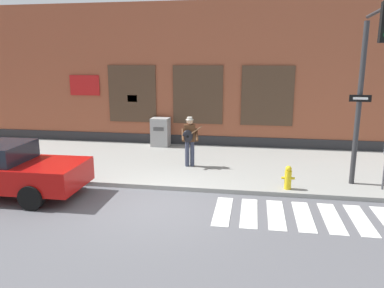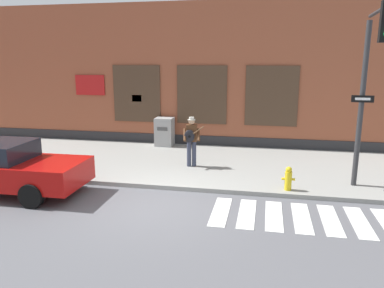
{
  "view_description": "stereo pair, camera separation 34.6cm",
  "coord_description": "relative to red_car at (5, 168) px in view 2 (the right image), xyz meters",
  "views": [
    {
      "loc": [
        2.43,
        -9.06,
        3.8
      ],
      "look_at": [
        0.65,
        1.57,
        1.38
      ],
      "focal_mm": 35.0,
      "sensor_mm": 36.0,
      "label": 1
    },
    {
      "loc": [
        2.77,
        -9.0,
        3.8
      ],
      "look_at": [
        0.65,
        1.57,
        1.38
      ],
      "focal_mm": 35.0,
      "sensor_mm": 36.0,
      "label": 2
    }
  ],
  "objects": [
    {
      "name": "ground_plane",
      "position": [
        4.58,
        -0.12,
        -0.77
      ],
      "size": [
        160.0,
        160.0,
        0.0
      ],
      "primitive_type": "plane",
      "color": "#56565B"
    },
    {
      "name": "sidewalk",
      "position": [
        4.58,
        4.01,
        -0.7
      ],
      "size": [
        28.0,
        5.71,
        0.13
      ],
      "color": "gray",
      "rests_on": "ground"
    },
    {
      "name": "building_backdrop",
      "position": [
        4.58,
        8.85,
        2.33
      ],
      "size": [
        28.0,
        4.06,
        6.22
      ],
      "color": "brown",
      "rests_on": "ground"
    },
    {
      "name": "crosswalk",
      "position": [
        8.99,
        -0.15,
        -0.76
      ],
      "size": [
        5.78,
        1.9,
        0.01
      ],
      "color": "silver",
      "rests_on": "ground"
    },
    {
      "name": "red_car",
      "position": [
        0.0,
        0.0,
        0.0
      ],
      "size": [
        4.63,
        2.04,
        1.53
      ],
      "color": "#B20F0C",
      "rests_on": "ground"
    },
    {
      "name": "busker",
      "position": [
        4.82,
        3.39,
        0.36
      ],
      "size": [
        0.77,
        0.62,
        1.75
      ],
      "color": "#33384C",
      "rests_on": "sidewalk"
    },
    {
      "name": "traffic_light",
      "position": [
        9.94,
        1.35,
        2.77
      ],
      "size": [
        0.62,
        2.64,
        4.93
      ],
      "color": "#2D2D30",
      "rests_on": "sidewalk"
    },
    {
      "name": "utility_box",
      "position": [
        3.01,
        6.41,
        -0.03
      ],
      "size": [
        0.76,
        0.71,
        1.23
      ],
      "color": "#9E9E9E",
      "rests_on": "sidewalk"
    },
    {
      "name": "fire_hydrant",
      "position": [
        8.05,
        1.5,
        -0.29
      ],
      "size": [
        0.38,
        0.2,
        0.7
      ],
      "color": "gold",
      "rests_on": "sidewalk"
    }
  ]
}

